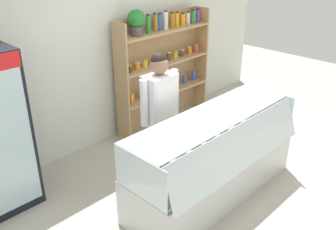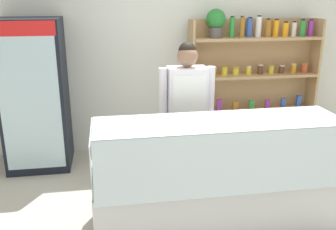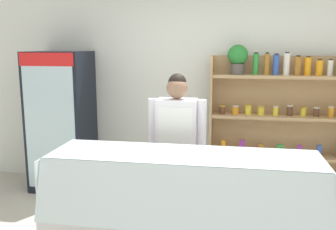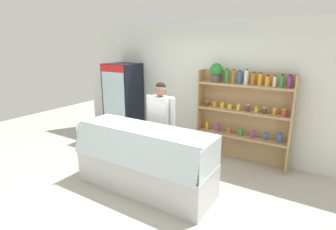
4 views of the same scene
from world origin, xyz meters
name	(u,v)px [view 2 (image 2 of 4)]	position (x,y,z in m)	size (l,w,h in m)	color
ground_plane	(227,217)	(0.00, 0.00, 0.00)	(12.00, 12.00, 0.00)	#B7B2A3
back_wall	(187,50)	(0.00, 1.97, 1.35)	(6.80, 0.10, 2.70)	silver
drinks_fridge	(35,96)	(-1.95, 1.54, 0.91)	(0.74, 0.67, 1.81)	black
shelving_unit	(249,72)	(0.82, 1.73, 1.06)	(1.76, 0.29, 1.90)	tan
deli_display_case	(218,194)	(-0.13, -0.07, 0.31)	(2.25, 0.81, 1.01)	silver
shop_clerk	(187,107)	(-0.28, 0.63, 0.95)	(0.59, 0.25, 1.62)	#2D2D38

